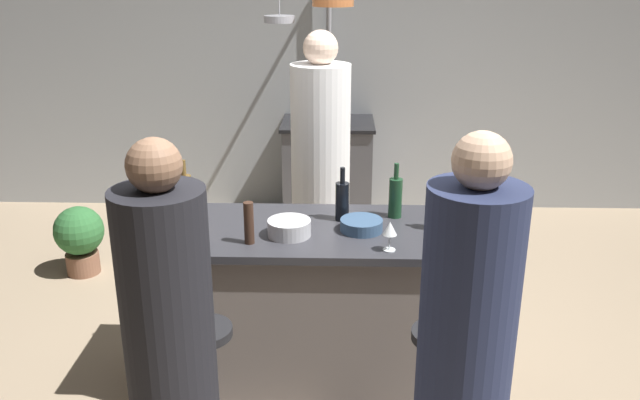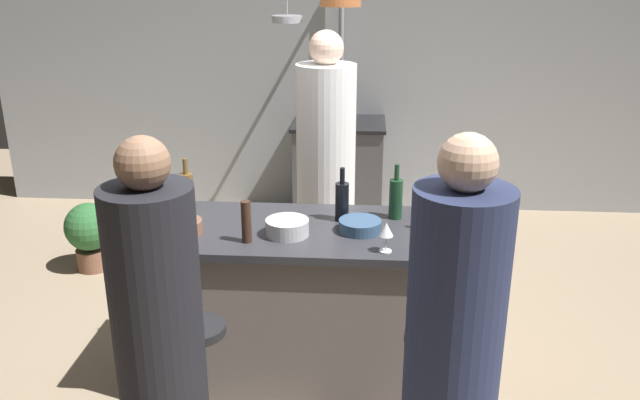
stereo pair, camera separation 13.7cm
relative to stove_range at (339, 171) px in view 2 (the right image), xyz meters
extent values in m
plane|color=gray|center=(0.00, -2.45, -0.45)|extent=(9.00, 9.00, 0.00)
cube|color=#9EA3A8|center=(0.00, 0.40, 0.85)|extent=(6.40, 0.16, 2.60)
cube|color=slate|center=(0.00, -2.45, -0.02)|extent=(1.72, 0.66, 0.86)
cube|color=#2D2D33|center=(0.00, -2.45, 0.43)|extent=(1.80, 0.72, 0.04)
cube|color=#47474C|center=(0.00, 0.00, -0.02)|extent=(0.76, 0.60, 0.86)
cube|color=black|center=(0.00, 0.00, 0.43)|extent=(0.80, 0.64, 0.03)
cylinder|color=white|center=(-0.02, -1.48, 0.35)|extent=(0.38, 0.38, 1.59)
sphere|color=beige|center=(-0.02, -1.48, 1.25)|extent=(0.22, 0.22, 0.22)
cylinder|color=#4C4C51|center=(-0.49, -3.07, -0.11)|extent=(0.06, 0.06, 0.62)
cylinder|color=black|center=(-0.49, -3.07, 0.21)|extent=(0.26, 0.26, 0.04)
cylinder|color=black|center=(-0.54, -3.42, 0.27)|extent=(0.34, 0.34, 1.44)
sphere|color=#8C664C|center=(-0.54, -3.42, 1.08)|extent=(0.20, 0.20, 0.20)
cylinder|color=black|center=(0.55, -3.07, 0.21)|extent=(0.26, 0.26, 0.04)
cylinder|color=#262D4C|center=(0.57, -3.46, 0.29)|extent=(0.35, 0.35, 1.47)
sphere|color=#D8AD8C|center=(0.57, -3.46, 1.12)|extent=(0.20, 0.20, 0.20)
cylinder|color=gray|center=(0.00, 0.25, 0.63)|extent=(0.04, 0.04, 2.15)
cylinder|color=gray|center=(-0.30, -1.15, 1.39)|extent=(0.20, 0.20, 0.04)
cylinder|color=#B26638|center=(0.05, -1.17, 1.49)|extent=(0.27, 0.27, 0.04)
cylinder|color=brown|center=(-1.80, -1.18, -0.37)|extent=(0.24, 0.24, 0.16)
sphere|color=#2D6633|center=(-1.80, -1.18, -0.11)|extent=(0.36, 0.36, 0.36)
cylinder|color=#382319|center=(-0.33, -2.65, 0.56)|extent=(0.05, 0.05, 0.21)
cylinder|color=brown|center=(-0.72, -2.26, 0.56)|extent=(0.07, 0.07, 0.22)
cylinder|color=brown|center=(-0.72, -2.26, 0.71)|extent=(0.03, 0.03, 0.08)
cylinder|color=black|center=(0.12, -2.33, 0.56)|extent=(0.07, 0.07, 0.20)
cylinder|color=black|center=(0.12, -2.33, 0.70)|extent=(0.03, 0.03, 0.08)
cylinder|color=#143319|center=(0.63, -2.45, 0.56)|extent=(0.07, 0.07, 0.21)
cylinder|color=#143319|center=(0.63, -2.45, 0.71)|extent=(0.03, 0.03, 0.08)
cylinder|color=#193D23|center=(0.40, -2.27, 0.56)|extent=(0.07, 0.07, 0.21)
cylinder|color=#193D23|center=(0.40, -2.27, 0.71)|extent=(0.03, 0.03, 0.08)
cylinder|color=silver|center=(0.34, -2.72, 0.46)|extent=(0.06, 0.06, 0.01)
cylinder|color=silver|center=(0.34, -2.72, 0.50)|extent=(0.01, 0.01, 0.07)
cone|color=silver|center=(0.34, -2.72, 0.57)|extent=(0.07, 0.07, 0.06)
cylinder|color=silver|center=(0.73, -2.68, 0.46)|extent=(0.06, 0.06, 0.01)
cylinder|color=silver|center=(0.73, -2.68, 0.50)|extent=(0.01, 0.01, 0.07)
cone|color=silver|center=(0.73, -2.68, 0.57)|extent=(0.07, 0.07, 0.06)
cylinder|color=#B7B7BC|center=(-0.15, -2.55, 0.49)|extent=(0.22, 0.22, 0.08)
cylinder|color=brown|center=(-0.67, -2.56, 0.49)|extent=(0.20, 0.20, 0.07)
cylinder|color=#334C6B|center=(0.22, -2.47, 0.48)|extent=(0.22, 0.22, 0.06)
camera|label=1|loc=(0.10, -5.54, 1.73)|focal=36.66mm
camera|label=2|loc=(0.23, -5.53, 1.73)|focal=36.66mm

